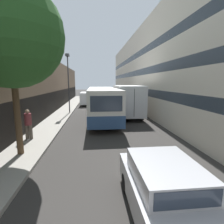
{
  "coord_description": "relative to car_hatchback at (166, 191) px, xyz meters",
  "views": [
    {
      "loc": [
        -1.16,
        1.42,
        3.47
      ],
      "look_at": [
        -0.03,
        12.37,
        1.6
      ],
      "focal_mm": 28.0,
      "sensor_mm": 36.0,
      "label": 1
    }
  ],
  "objects": [
    {
      "name": "panel_van",
      "position": [
        -2.82,
        23.47,
        0.34
      ],
      "size": [
        1.98,
        4.51,
        1.96
      ],
      "color": "silver",
      "rests_on": "ground_plane"
    },
    {
      "name": "pedestrian",
      "position": [
        -5.63,
        6.54,
        0.35
      ],
      "size": [
        0.41,
        0.39,
        1.76
      ],
      "color": "brown",
      "rests_on": "sidewalk_left"
    },
    {
      "name": "box_truck",
      "position": [
        1.58,
        14.02,
        0.92
      ],
      "size": [
        2.31,
        7.86,
        3.16
      ],
      "color": "silver",
      "rests_on": "ground_plane"
    },
    {
      "name": "ground_plane",
      "position": [
        -0.6,
        9.73,
        -0.75
      ],
      "size": [
        150.0,
        150.0,
        0.0
      ],
      "primitive_type": "plane",
      "color": "#33302D"
    },
    {
      "name": "street_lamp",
      "position": [
        -4.49,
        15.63,
        3.81
      ],
      "size": [
        0.36,
        0.8,
        6.27
      ],
      "color": "#38383D",
      "rests_on": "sidewalk_left"
    },
    {
      "name": "sidewalk_left",
      "position": [
        -5.25,
        9.73,
        -0.67
      ],
      "size": [
        2.03,
        60.0,
        0.16
      ],
      "color": "#9E998E",
      "rests_on": "ground_plane"
    },
    {
      "name": "bus",
      "position": [
        -0.99,
        12.39,
        0.82
      ],
      "size": [
        2.55,
        10.45,
        2.94
      ],
      "color": "silver",
      "rests_on": "ground_plane"
    },
    {
      "name": "car_hatchback",
      "position": [
        0.0,
        0.0,
        0.0
      ],
      "size": [
        1.79,
        3.97,
        1.49
      ],
      "color": "#B7B7BC",
      "rests_on": "ground_plane"
    },
    {
      "name": "street_tree_left",
      "position": [
        -5.25,
        4.34,
        4.71
      ],
      "size": [
        4.55,
        4.55,
        7.59
      ],
      "color": "#4C3823",
      "rests_on": "sidewalk_left"
    },
    {
      "name": "building_right_apartment",
      "position": [
        4.77,
        9.73,
        4.16
      ],
      "size": [
        2.4,
        60.0,
        9.87
      ],
      "color": "beige",
      "rests_on": "ground_plane"
    },
    {
      "name": "building_left_shopfront",
      "position": [
        -7.36,
        9.73,
        2.04
      ],
      "size": [
        2.4,
        60.0,
        6.14
      ],
      "color": "brown",
      "rests_on": "ground_plane"
    }
  ]
}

